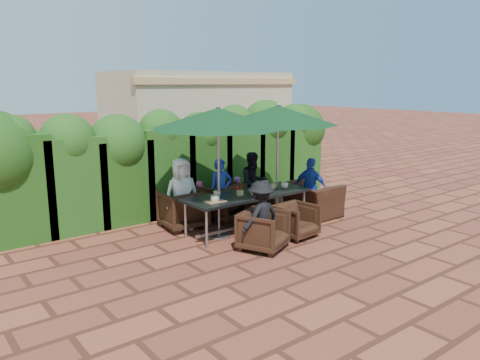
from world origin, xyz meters
TOP-DOWN VIEW (x-y plane):
  - ground at (0.00, 0.00)m, footprint 80.00×80.00m
  - dining_table at (0.16, 0.13)m, footprint 2.59×0.90m
  - umbrella_left at (-0.47, 0.20)m, footprint 2.48×2.48m
  - umbrella_right at (0.95, 0.17)m, footprint 2.39×2.39m
  - chair_far_left at (-0.73, 1.07)m, footprint 0.88×0.83m
  - chair_far_mid at (0.23, 1.12)m, footprint 1.05×1.02m
  - chair_far_right at (1.05, 1.03)m, footprint 0.86×0.83m
  - chair_near_left at (-0.28, -0.86)m, footprint 0.95×0.93m
  - chair_near_right at (0.64, -0.72)m, footprint 0.73×0.69m
  - chair_end_right at (1.92, 0.10)m, footprint 0.73×1.11m
  - adult_far_left at (-0.78, 1.03)m, footprint 0.76×0.52m
  - adult_far_mid at (0.17, 1.03)m, footprint 0.55×0.49m
  - adult_far_right at (1.06, 1.04)m, footprint 0.71×0.49m
  - adult_near_left at (-0.36, -0.88)m, footprint 0.83×0.45m
  - adult_end_right at (1.82, 0.04)m, footprint 0.61×0.84m
  - child_left at (-0.18, 1.26)m, footprint 0.37×0.34m
  - child_right at (0.70, 1.11)m, footprint 0.37×0.33m
  - pedestrian_a at (1.78, 4.14)m, footprint 1.54×0.67m
  - pedestrian_b at (2.58, 4.50)m, footprint 0.90×0.81m
  - pedestrian_c at (3.69, 4.19)m, footprint 1.09×1.01m
  - cup_a at (-0.72, -0.03)m, footprint 0.16×0.16m
  - cup_b at (-0.51, 0.20)m, footprint 0.14×0.14m
  - cup_c at (0.15, -0.09)m, footprint 0.18×0.18m
  - cup_d at (0.73, 0.30)m, footprint 0.15×0.15m
  - cup_e at (1.04, 0.03)m, footprint 0.15×0.15m
  - ketchup_bottle at (-0.07, 0.15)m, footprint 0.04×0.04m
  - sauce_bottle at (0.03, 0.17)m, footprint 0.04×0.04m
  - serving_tray at (-0.71, -0.02)m, footprint 0.35×0.25m
  - number_block_left at (-0.05, 0.10)m, footprint 0.12×0.06m
  - number_block_right at (0.84, 0.16)m, footprint 0.12×0.06m
  - hedge_wall at (-0.11, 2.32)m, footprint 9.10×1.60m
  - building at (3.50, 6.99)m, footprint 6.20×3.08m

SIDE VIEW (x-z plane):
  - ground at x=0.00m, z-range 0.00..0.00m
  - chair_near_right at x=0.64m, z-range 0.00..0.70m
  - chair_far_right at x=1.05m, z-range 0.00..0.73m
  - chair_near_left at x=-0.28m, z-range 0.00..0.76m
  - chair_far_left at x=-0.73m, z-range 0.00..0.84m
  - chair_far_mid at x=0.23m, z-range 0.00..0.85m
  - child_left at x=-0.18m, z-range 0.00..0.85m
  - child_right at x=0.70m, z-range 0.00..0.86m
  - chair_end_right at x=1.92m, z-range 0.00..0.97m
  - adult_near_left at x=-0.36m, z-range 0.00..1.23m
  - adult_end_right at x=1.82m, z-range 0.00..1.29m
  - adult_far_mid at x=0.17m, z-range 0.00..1.31m
  - dining_table at x=0.16m, z-range 0.30..1.05m
  - adult_far_right at x=1.06m, z-range 0.00..1.37m
  - adult_far_left at x=-0.78m, z-range 0.00..1.42m
  - serving_tray at x=-0.71m, z-range 0.75..0.77m
  - number_block_left at x=-0.05m, z-range 0.75..0.85m
  - number_block_right at x=0.84m, z-range 0.75..0.85m
  - pedestrian_c at x=3.69m, z-range 0.00..1.60m
  - pedestrian_b at x=2.58m, z-range 0.00..1.61m
  - pedestrian_a at x=1.78m, z-range 0.00..1.61m
  - cup_e at x=1.04m, z-range 0.75..0.87m
  - cup_a at x=-0.72m, z-range 0.75..0.87m
  - cup_b at x=-0.51m, z-range 0.75..0.88m
  - cup_c at x=0.15m, z-range 0.75..0.89m
  - cup_d at x=0.73m, z-range 0.75..0.90m
  - ketchup_bottle at x=-0.07m, z-range 0.75..0.92m
  - sauce_bottle at x=0.03m, z-range 0.75..0.92m
  - hedge_wall at x=-0.11m, z-range 0.10..2.53m
  - building at x=3.50m, z-range 0.01..3.21m
  - umbrella_right at x=0.95m, z-range 0.98..3.44m
  - umbrella_left at x=-0.47m, z-range 0.98..3.44m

